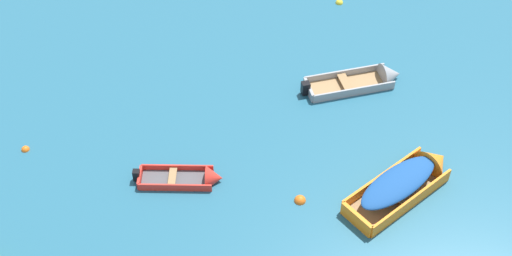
% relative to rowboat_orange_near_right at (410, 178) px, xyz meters
% --- Properties ---
extents(rowboat_orange_near_right, '(4.13, 3.55, 1.23)m').
position_rel_rowboat_orange_near_right_xyz_m(rowboat_orange_near_right, '(0.00, 0.00, 0.00)').
color(rowboat_orange_near_right, '#99754C').
rests_on(rowboat_orange_near_right, ground_plane).
extents(rowboat_red_outer_left, '(2.97, 1.04, 0.81)m').
position_rel_rowboat_orange_near_right_xyz_m(rowboat_red_outer_left, '(-6.99, 0.52, -0.26)').
color(rowboat_red_outer_left, '#4C4C51').
rests_on(rowboat_red_outer_left, ground_plane).
extents(rowboat_grey_midfield_right, '(4.00, 1.83, 1.04)m').
position_rel_rowboat_orange_near_right_xyz_m(rowboat_grey_midfield_right, '(-0.39, 5.18, -0.23)').
color(rowboat_grey_midfield_right, '#99754C').
rests_on(rowboat_grey_midfield_right, ground_plane).
extents(mooring_buoy_central, '(0.28, 0.28, 0.28)m').
position_rel_rowboat_orange_near_right_xyz_m(mooring_buoy_central, '(-12.93, 2.19, -0.40)').
color(mooring_buoy_central, orange).
rests_on(mooring_buoy_central, ground_plane).
extents(mooring_buoy_far_field, '(0.38, 0.38, 0.38)m').
position_rel_rowboat_orange_near_right_xyz_m(mooring_buoy_far_field, '(-3.62, -0.46, -0.40)').
color(mooring_buoy_far_field, orange).
rests_on(mooring_buoy_far_field, ground_plane).
extents(mooring_buoy_between_boats_right, '(0.33, 0.33, 0.33)m').
position_rel_rowboat_orange_near_right_xyz_m(mooring_buoy_between_boats_right, '(-0.92, 10.46, -0.40)').
color(mooring_buoy_between_boats_right, yellow).
rests_on(mooring_buoy_between_boats_right, ground_plane).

